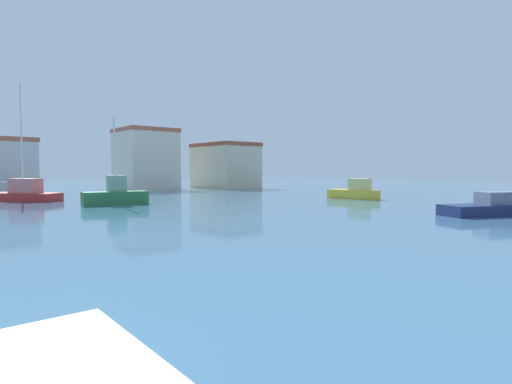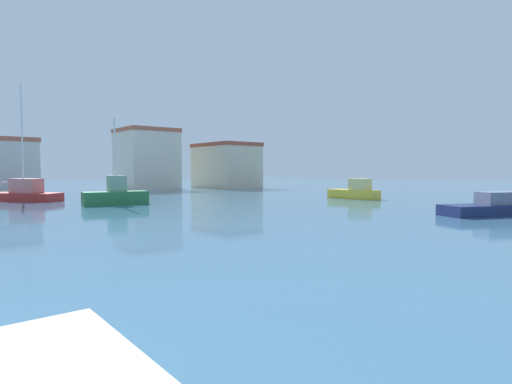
{
  "view_description": "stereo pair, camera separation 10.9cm",
  "coord_description": "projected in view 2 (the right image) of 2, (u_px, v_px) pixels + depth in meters",
  "views": [
    {
      "loc": [
        0.96,
        -5.51,
        2.62
      ],
      "look_at": [
        18.87,
        16.27,
        1.06
      ],
      "focal_mm": 28.9,
      "sensor_mm": 36.0,
      "label": 1
    },
    {
      "loc": [
        1.05,
        -5.58,
        2.62
      ],
      "look_at": [
        18.87,
        16.27,
        1.06
      ],
      "focal_mm": 28.9,
      "sensor_mm": 36.0,
      "label": 2
    }
  ],
  "objects": [
    {
      "name": "water",
      "position": [
        179.0,
        207.0,
        28.74
      ],
      "size": [
        160.0,
        160.0,
        0.0
      ],
      "primitive_type": "plane",
      "color": "#38607F",
      "rests_on": "ground"
    },
    {
      "name": "sailboat_green_inner_mooring",
      "position": [
        116.0,
        195.0,
        30.39
      ],
      "size": [
        4.73,
        2.2,
        6.4
      ],
      "color": "#28703D",
      "rests_on": "water"
    },
    {
      "name": "motorboat_navy_far_right",
      "position": [
        500.0,
        207.0,
        23.62
      ],
      "size": [
        7.38,
        4.63,
        1.33
      ],
      "color": "#19234C",
      "rests_on": "water"
    },
    {
      "name": "sailboat_red_near_pier",
      "position": [
        25.0,
        193.0,
        34.03
      ],
      "size": [
        5.37,
        6.06,
        9.72
      ],
      "color": "#B22823",
      "rests_on": "water"
    },
    {
      "name": "motorboat_yellow_distant_east",
      "position": [
        355.0,
        191.0,
        36.6
      ],
      "size": [
        1.96,
        4.66,
        1.79
      ],
      "color": "gold",
      "rests_on": "water"
    },
    {
      "name": "waterfront_apartments",
      "position": [
        146.0,
        159.0,
        54.76
      ],
      "size": [
        6.72,
        7.3,
        7.95
      ],
      "color": "beige",
      "rests_on": "ground"
    },
    {
      "name": "warehouse_block",
      "position": [
        226.0,
        165.0,
        58.59
      ],
      "size": [
        6.27,
        9.36,
        6.28
      ],
      "color": "beige",
      "rests_on": "ground"
    }
  ]
}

